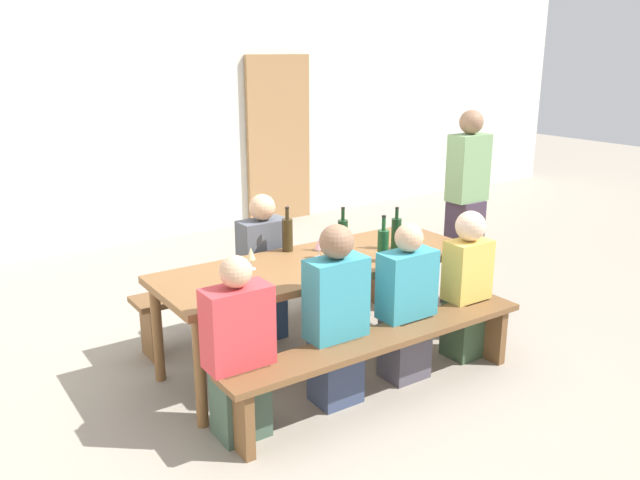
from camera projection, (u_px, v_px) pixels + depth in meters
The scene contains 19 objects.
ground_plane at pixel (320, 358), 4.79m from camera, with size 24.00×24.00×0.00m, color gray.
back_wall at pixel (131, 101), 7.32m from camera, with size 14.00×0.20×3.20m, color silver.
wooden_door at pixel (279, 140), 8.35m from camera, with size 0.90×0.06×2.10m, color #9E7247.
tasting_table at pixel (320, 270), 4.60m from camera, with size 2.33×0.81×0.75m.
bench_near at pixel (383, 348), 4.13m from camera, with size 2.23×0.30×0.45m.
bench_far at pixel (271, 284), 5.24m from camera, with size 2.23×0.30×0.45m.
wine_bottle_0 at pixel (343, 235), 4.76m from camera, with size 0.07×0.07×0.33m.
wine_bottle_1 at pixel (396, 233), 4.82m from camera, with size 0.07×0.07×0.32m.
wine_bottle_2 at pixel (287, 234), 4.76m from camera, with size 0.08×0.08×0.33m.
wine_bottle_3 at pixel (383, 245), 4.53m from camera, with size 0.08×0.08×0.33m.
wine_glass_0 at pixel (338, 233), 4.88m from camera, with size 0.07×0.07×0.15m.
wine_glass_1 at pixel (251, 255), 4.37m from camera, with size 0.06×0.06×0.15m.
wine_glass_2 at pixel (319, 245), 4.61m from camera, with size 0.07×0.07×0.14m.
seated_guest_near_0 at pixel (239, 354), 3.70m from camera, with size 0.39×0.24×1.10m.
seated_guest_near_1 at pixel (336, 320), 4.05m from camera, with size 0.38×0.24×1.17m.
seated_guest_near_2 at pixel (406, 307), 4.38m from camera, with size 0.39×0.24×1.09m.
seated_guest_near_3 at pixel (466, 287), 4.68m from camera, with size 0.32×0.24×1.10m.
seated_guest_far_0 at pixel (264, 271), 5.00m from camera, with size 0.37×0.24×1.14m.
standing_host at pixel (465, 213), 5.55m from camera, with size 0.33×0.24×1.70m.
Camera 1 is at (-2.44, -3.60, 2.18)m, focal length 36.72 mm.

